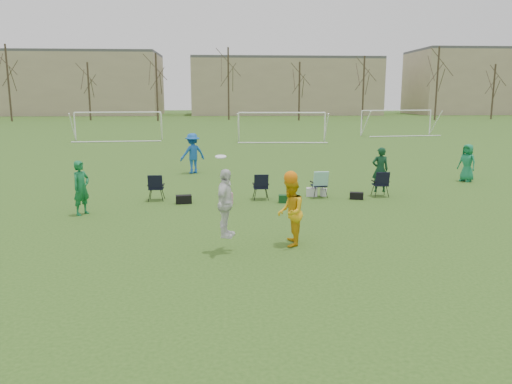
{
  "coord_description": "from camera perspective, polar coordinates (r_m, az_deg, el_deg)",
  "views": [
    {
      "loc": [
        -0.97,
        -10.22,
        3.76
      ],
      "look_at": [
        -0.11,
        2.8,
        1.25
      ],
      "focal_mm": 35.0,
      "sensor_mm": 36.0,
      "label": 1
    }
  ],
  "objects": [
    {
      "name": "tree_line",
      "position": [
        80.09,
        -2.97,
        11.82
      ],
      "size": [
        110.28,
        3.28,
        11.4
      ],
      "color": "#382B21",
      "rests_on": "ground"
    },
    {
      "name": "fielder_green_near",
      "position": [
        16.93,
        -19.35,
        0.46
      ],
      "size": [
        0.69,
        0.76,
        1.75
      ],
      "primitive_type": "imported",
      "rotation": [
        0.0,
        0.0,
        1.03
      ],
      "color": "#126836",
      "rests_on": "ground"
    },
    {
      "name": "fielder_blue",
      "position": [
        24.89,
        -7.26,
        4.41
      ],
      "size": [
        1.47,
        1.25,
        1.98
      ],
      "primitive_type": "imported",
      "rotation": [
        0.0,
        0.0,
        3.63
      ],
      "color": "#1651AC",
      "rests_on": "ground"
    },
    {
      "name": "center_contest",
      "position": [
        12.41,
        1.01,
        -1.83
      ],
      "size": [
        2.37,
        1.43,
        2.37
      ],
      "color": "white",
      "rests_on": "ground"
    },
    {
      "name": "goal_mid",
      "position": [
        42.55,
        2.97,
        8.4
      ],
      "size": [
        7.4,
        0.63,
        2.46
      ],
      "rotation": [
        0.0,
        0.0,
        -0.07
      ],
      "color": "white",
      "rests_on": "ground"
    },
    {
      "name": "building_row",
      "position": [
        106.52,
        0.38,
        12.08
      ],
      "size": [
        126.0,
        16.0,
        13.0
      ],
      "color": "tan",
      "rests_on": "ground"
    },
    {
      "name": "goal_left",
      "position": [
        45.17,
        -15.46,
        8.17
      ],
      "size": [
        7.39,
        0.76,
        2.46
      ],
      "rotation": [
        0.0,
        0.0,
        0.09
      ],
      "color": "white",
      "rests_on": "ground"
    },
    {
      "name": "ground",
      "position": [
        10.93,
        1.58,
        -9.23
      ],
      "size": [
        260.0,
        260.0,
        0.0
      ],
      "primitive_type": "plane",
      "color": "#2E4F18",
      "rests_on": "ground"
    },
    {
      "name": "sideline_setup",
      "position": [
        18.76,
        5.25,
        1.02
      ],
      "size": [
        9.07,
        1.51,
        1.87
      ],
      "color": "#0E361F",
      "rests_on": "ground"
    },
    {
      "name": "fielder_green_far",
      "position": [
        24.21,
        22.98,
        3.09
      ],
      "size": [
        0.89,
        0.98,
        1.68
      ],
      "primitive_type": "imported",
      "rotation": [
        0.0,
        0.0,
        -1.01
      ],
      "color": "#147649",
      "rests_on": "ground"
    },
    {
      "name": "goal_right",
      "position": [
        51.15,
        15.78,
        8.42
      ],
      "size": [
        7.35,
        1.14,
        2.46
      ],
      "rotation": [
        0.0,
        0.0,
        0.14
      ],
      "color": "white",
      "rests_on": "ground"
    }
  ]
}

